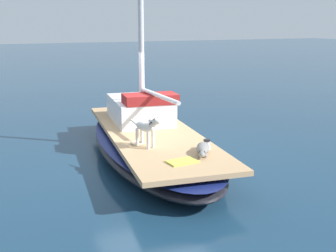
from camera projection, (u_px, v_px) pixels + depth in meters
ground_plane at (151, 157)px, 10.65m from camera, size 120.00×120.00×0.00m
sailboat_main at (151, 144)px, 10.57m from camera, size 3.40×7.49×0.66m
cabin_house at (141, 109)px, 11.46m from camera, size 1.67×2.38×0.84m
dog_grey at (203, 149)px, 8.66m from camera, size 0.56×0.86×0.22m
dog_white at (146, 128)px, 9.07m from camera, size 0.40×0.91×0.70m
deck_winch at (207, 145)px, 8.99m from camera, size 0.16×0.16×0.21m
coiled_rope at (138, 143)px, 9.41m from camera, size 0.32×0.32×0.04m
deck_towel at (182, 162)px, 8.17m from camera, size 0.59×0.41×0.03m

